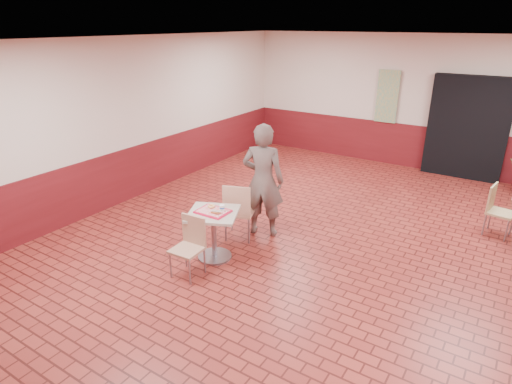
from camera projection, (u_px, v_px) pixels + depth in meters
The scene contains 13 objects.
room_shell at pixel (321, 158), 5.81m from camera, with size 8.01×10.01×3.01m.
wainscot_band at pixel (317, 224), 6.18m from camera, with size 8.00×10.00×1.00m.
corridor_doorway at pixel (467, 128), 9.16m from camera, with size 1.60×0.22×2.20m, color black.
promo_poster at pixel (387, 97), 9.93m from camera, with size 0.50×0.03×1.20m, color gray.
main_table at pixel (214, 227), 6.11m from camera, with size 0.68×0.68×0.72m.
chair_main_front at pixel (190, 243), 5.73m from camera, with size 0.40×0.40×0.82m.
chair_main_back at pixel (239, 209), 6.62m from camera, with size 0.56×0.56×0.94m.
customer at pixel (263, 181), 6.68m from camera, with size 0.66×0.44×1.82m, color brown.
serving_tray at pixel (213, 211), 6.02m from camera, with size 0.44×0.34×0.03m.
ring_donut at pixel (211, 206), 6.11m from camera, with size 0.11×0.11×0.03m, color #F0A557.
long_john_donut at pixel (216, 212), 5.91m from camera, with size 0.16×0.11×0.05m.
paper_cup at pixel (222, 208), 5.99m from camera, with size 0.07×0.07×0.09m.
chair_second_left at pixel (497, 208), 6.82m from camera, with size 0.44×0.44×0.83m.
Camera 1 is at (2.28, -5.16, 3.23)m, focal length 30.00 mm.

